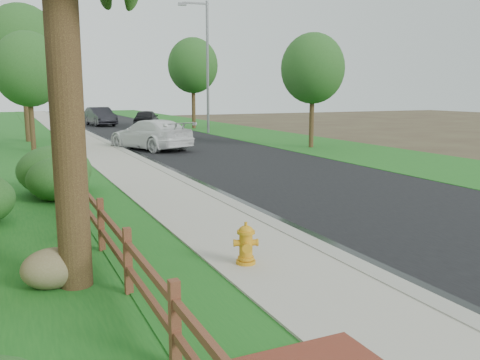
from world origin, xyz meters
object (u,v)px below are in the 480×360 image
fire_hydrant (246,245)px  white_suv (151,134)px  ranch_fence (91,209)px  dark_car_mid (146,119)px  streetlight (205,60)px

fire_hydrant → white_suv: (3.41, 19.31, 0.38)m
ranch_fence → fire_hydrant: 3.94m
white_suv → dark_car_mid: bearing=-124.6°
streetlight → ranch_fence: bearing=-116.2°
streetlight → dark_car_mid: bearing=110.5°
fire_hydrant → streetlight: 30.00m
ranch_fence → fire_hydrant: size_ratio=21.98×
white_suv → streetlight: bearing=-148.2°
fire_hydrant → white_suv: 19.61m
ranch_fence → streetlight: size_ratio=1.77×
white_suv → dark_car_mid: (3.84, 15.75, -0.02)m
fire_hydrant → white_suv: size_ratio=0.14×
fire_hydrant → ranch_fence: bearing=123.9°
fire_hydrant → dark_car_mid: (7.25, 35.06, 0.36)m
dark_car_mid → white_suv: bearing=97.0°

